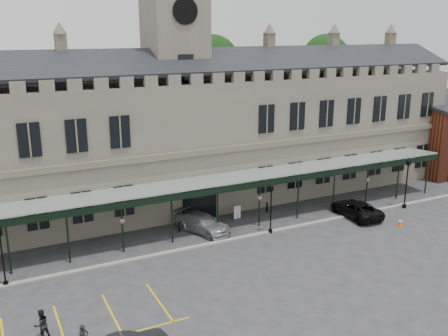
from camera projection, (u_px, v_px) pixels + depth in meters
name	position (u px, v px, depth m)	size (l,w,h in m)	color
ground	(262.00, 269.00, 35.46)	(140.00, 140.00, 0.00)	#303033
station_building	(178.00, 138.00, 47.46)	(60.00, 10.36, 17.30)	#605B50
clock_tower	(176.00, 67.00, 45.76)	(5.60, 5.60, 24.80)	#605B50
canopy	(216.00, 206.00, 41.26)	(50.00, 4.10, 4.30)	#8C9E93
kerb	(227.00, 240.00, 40.19)	(60.00, 0.40, 0.12)	gray
parking_markings	(62.00, 331.00, 28.16)	(16.00, 6.00, 0.01)	gold
tree_behind_mid	(213.00, 63.00, 57.04)	(6.00, 6.00, 16.00)	#332314
tree_behind_right	(325.00, 59.00, 63.91)	(6.00, 6.00, 16.00)	#332314
lamp_post_left	(1.00, 250.00, 32.53)	(0.41, 0.41, 4.34)	black
lamp_post_mid	(271.00, 203.00, 41.17)	(0.42, 0.42, 4.39)	black
lamp_post_right	(407.00, 178.00, 46.97)	(0.47, 0.47, 4.98)	black
traffic_cone	(400.00, 222.00, 43.12)	(0.47, 0.47, 0.75)	#F05E07
sign_board	(237.00, 212.00, 44.88)	(0.69, 0.09, 1.18)	black
bollard_left	(179.00, 227.00, 41.91)	(0.15, 0.15, 0.82)	black
bollard_right	(267.00, 208.00, 46.39)	(0.17, 0.17, 0.95)	black
car_taxi	(202.00, 223.00, 41.93)	(2.15, 5.30, 1.54)	#999BA0
car_van	(356.00, 209.00, 45.30)	(2.49, 5.41, 1.50)	black
person_b	(41.00, 324.00, 27.29)	(0.85, 0.66, 1.75)	black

